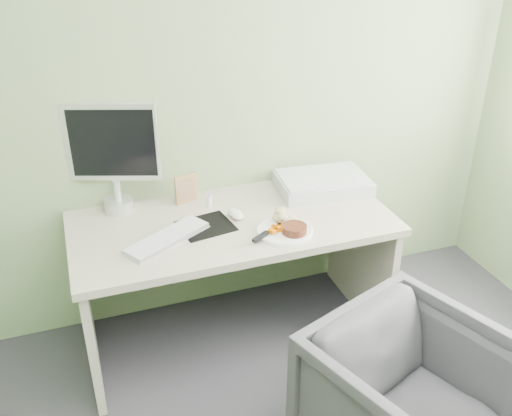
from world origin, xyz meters
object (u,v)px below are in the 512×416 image
object	(u,v)px
desk	(233,251)
monitor	(112,152)
plate	(285,231)
desk_chair	(410,403)
scanner	(323,184)

from	to	relation	value
desk	monitor	distance (m)	0.79
plate	monitor	world-z (taller)	monitor
desk	desk_chair	xyz separation A→B (m)	(0.44, -1.02, -0.22)
desk_chair	scanner	bearing A→B (deg)	63.15
plate	monitor	size ratio (longest dim) A/B	0.48
desk	scanner	world-z (taller)	scanner
desk	plate	distance (m)	0.34
scanner	monitor	size ratio (longest dim) A/B	0.86
desk	scanner	bearing A→B (deg)	15.64
scanner	monitor	world-z (taller)	monitor
monitor	desk	bearing A→B (deg)	-12.30
plate	desk_chair	size ratio (longest dim) A/B	0.38
monitor	desk_chair	distance (m)	1.79
desk	plate	size ratio (longest dim) A/B	5.85
monitor	desk_chair	xyz separation A→B (m)	(0.96, -1.33, -0.72)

